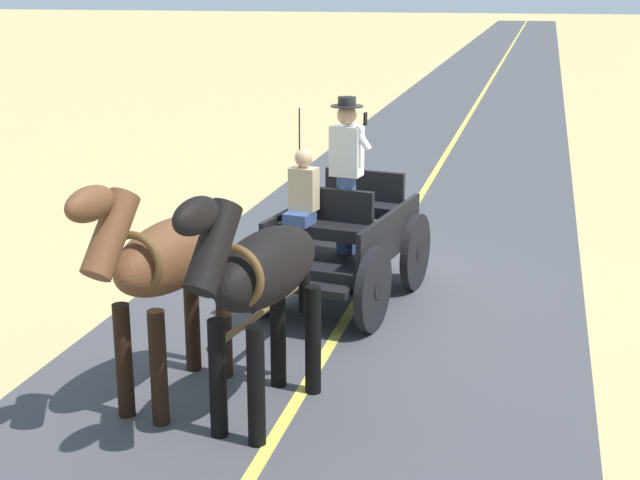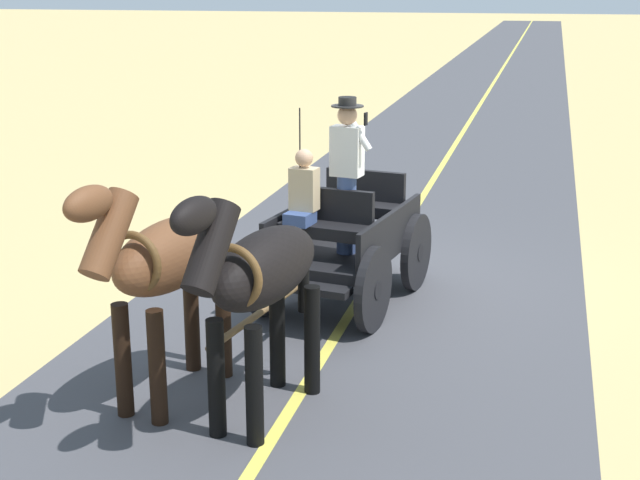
{
  "view_description": "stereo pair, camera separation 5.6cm",
  "coord_description": "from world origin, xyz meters",
  "views": [
    {
      "loc": [
        -2.02,
        10.85,
        3.73
      ],
      "look_at": [
        0.16,
        1.99,
        1.1
      ],
      "focal_mm": 50.76,
      "sensor_mm": 36.0,
      "label": 1
    },
    {
      "loc": [
        -2.08,
        10.84,
        3.73
      ],
      "look_at": [
        0.16,
        1.99,
        1.1
      ],
      "focal_mm": 50.76,
      "sensor_mm": 36.0,
      "label": 2
    }
  ],
  "objects": [
    {
      "name": "road_centre_stripe",
      "position": [
        0.0,
        0.0,
        0.01
      ],
      "size": [
        0.12,
        160.0,
        0.0
      ],
      "primitive_type": "cube",
      "color": "#DBCC4C",
      "rests_on": "road_surface"
    },
    {
      "name": "horse_near_side",
      "position": [
        0.2,
        3.93,
        1.32
      ],
      "size": [
        0.85,
        2.15,
        2.21
      ],
      "color": "black",
      "rests_on": "ground"
    },
    {
      "name": "ground_plane",
      "position": [
        0.0,
        0.0,
        0.0
      ],
      "size": [
        200.0,
        200.0,
        0.0
      ],
      "primitive_type": "plane",
      "color": "tan"
    },
    {
      "name": "horse_off_side",
      "position": [
        1.13,
        3.78,
        1.32
      ],
      "size": [
        0.85,
        2.15,
        2.21
      ],
      "color": "brown",
      "rests_on": "ground"
    },
    {
      "name": "horse_drawn_carriage",
      "position": [
        0.17,
        0.87,
        0.82
      ],
      "size": [
        1.78,
        4.51,
        2.5
      ],
      "color": "black",
      "rests_on": "ground"
    },
    {
      "name": "road_surface",
      "position": [
        0.0,
        0.0,
        0.0
      ],
      "size": [
        5.33,
        160.0,
        0.01
      ],
      "primitive_type": "cube",
      "color": "#424247",
      "rests_on": "ground"
    }
  ]
}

